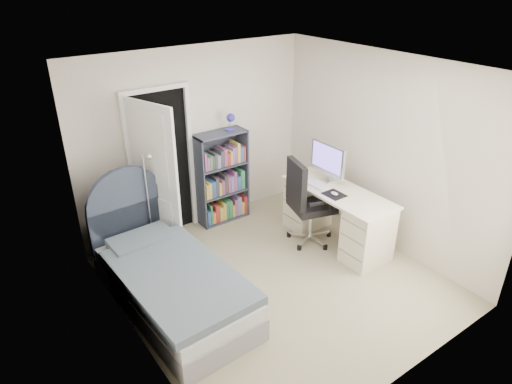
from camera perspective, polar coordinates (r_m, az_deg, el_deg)
room_shell at (r=4.92m, az=2.76°, el=0.73°), size 3.50×3.70×2.60m
door at (r=5.87m, az=-12.28°, el=2.28°), size 0.92×0.80×2.06m
bed at (r=5.17m, az=-10.78°, el=-10.75°), size 1.09×2.17×1.31m
nightstand at (r=6.03m, az=-18.16°, el=-4.85°), size 0.39×0.39×0.58m
floor_lamp at (r=5.79m, az=-12.87°, el=-3.12°), size 0.21×0.21×1.44m
bookcase at (r=6.56m, az=-4.19°, el=1.32°), size 0.75×0.32×1.59m
desk at (r=6.16m, az=9.95°, el=-2.68°), size 0.63×1.58×1.29m
office_chair at (r=5.98m, az=6.22°, el=-0.85°), size 0.65×0.67×1.19m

